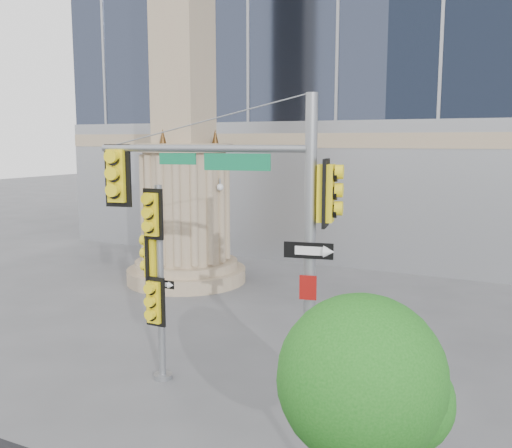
% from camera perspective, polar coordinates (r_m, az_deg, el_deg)
% --- Properties ---
extents(ground, '(120.00, 120.00, 0.00)m').
position_cam_1_polar(ground, '(11.36, -6.95, -19.00)').
color(ground, '#545456').
rests_on(ground, ground).
extents(monument, '(4.40, 4.40, 16.60)m').
position_cam_1_polar(monument, '(20.91, -7.20, 9.15)').
color(monument, tan).
rests_on(monument, ground).
extents(main_signal_pole, '(4.66, 1.35, 6.07)m').
position_cam_1_polar(main_signal_pole, '(10.90, -0.24, 0.72)').
color(main_signal_pole, slate).
rests_on(main_signal_pole, ground).
extents(secondary_signal_pole, '(0.73, 0.54, 4.28)m').
position_cam_1_polar(secondary_signal_pole, '(12.38, -10.01, -4.33)').
color(secondary_signal_pole, slate).
rests_on(secondary_signal_pole, ground).
extents(street_tree, '(2.16, 2.10, 3.36)m').
position_cam_1_polar(street_tree, '(7.44, 10.80, -15.59)').
color(street_tree, tan).
rests_on(street_tree, ground).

